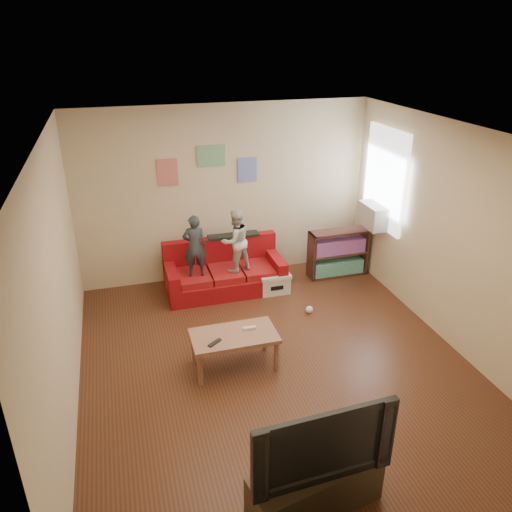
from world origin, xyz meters
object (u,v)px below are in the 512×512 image
object	(u,v)px
bookshelf	(338,255)
television	(319,438)
sofa	(224,273)
child_b	(236,241)
tv_stand	(315,488)
child_a	(195,246)
file_box	(274,282)
coffee_table	(234,339)

from	to	relation	value
bookshelf	television	bearing A→B (deg)	-116.95
sofa	child_b	bearing A→B (deg)	-47.23
sofa	bookshelf	bearing A→B (deg)	-1.13
sofa	television	xyz separation A→B (m)	(-0.14, -3.98, 0.50)
tv_stand	bookshelf	bearing A→B (deg)	52.61
child_a	television	xyz separation A→B (m)	(0.31, -3.82, -0.07)
bookshelf	television	distance (m)	4.44
child_a	file_box	size ratio (longest dim) A/B	2.02
coffee_table	television	world-z (taller)	television
tv_stand	television	size ratio (longest dim) A/B	0.95
child_a	child_b	world-z (taller)	child_b
child_a	tv_stand	xyz separation A→B (m)	(0.31, -3.82, -0.62)
file_box	tv_stand	xyz separation A→B (m)	(-0.84, -3.68, 0.05)
child_b	television	size ratio (longest dim) A/B	0.80
bookshelf	file_box	distance (m)	1.21
child_b	bookshelf	world-z (taller)	child_b
bookshelf	coffee_table	bearing A→B (deg)	-139.04
coffee_table	bookshelf	size ratio (longest dim) A/B	1.04
child_a	child_b	size ratio (longest dim) A/B	0.98
coffee_table	sofa	bearing A→B (deg)	80.55
child_a	bookshelf	xyz separation A→B (m)	(2.31, 0.12, -0.49)
sofa	tv_stand	xyz separation A→B (m)	(-0.14, -3.98, -0.05)
child_a	child_b	bearing A→B (deg)	-173.93
coffee_table	tv_stand	world-z (taller)	coffee_table
sofa	bookshelf	size ratio (longest dim) A/B	1.85
coffee_table	bookshelf	world-z (taller)	bookshelf
child_a	sofa	bearing A→B (deg)	-154.41
child_b	bookshelf	distance (m)	1.79
child_b	file_box	world-z (taller)	child_b
file_box	tv_stand	distance (m)	3.77
bookshelf	television	size ratio (longest dim) A/B	0.81
child_a	coffee_table	size ratio (longest dim) A/B	0.94
sofa	child_a	world-z (taller)	child_a
coffee_table	television	xyz separation A→B (m)	(0.18, -2.05, 0.38)
child_b	television	world-z (taller)	child_b
child_b	tv_stand	xyz separation A→B (m)	(-0.29, -3.82, -0.63)
child_b	television	bearing A→B (deg)	66.54
bookshelf	file_box	size ratio (longest dim) A/B	2.08
file_box	coffee_table	bearing A→B (deg)	-122.01
coffee_table	tv_stand	bearing A→B (deg)	-85.05
child_b	coffee_table	size ratio (longest dim) A/B	0.96
tv_stand	television	world-z (taller)	television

